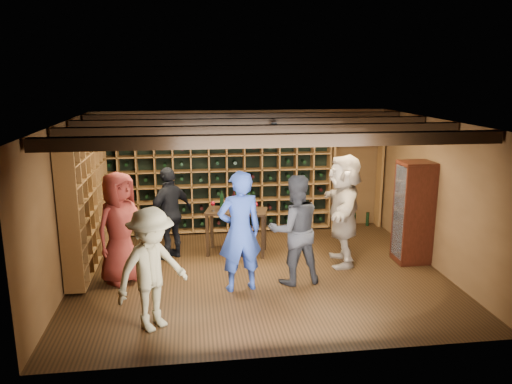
{
  "coord_description": "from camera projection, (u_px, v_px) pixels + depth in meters",
  "views": [
    {
      "loc": [
        -1.07,
        -7.64,
        3.23
      ],
      "look_at": [
        -0.02,
        0.2,
        1.34
      ],
      "focal_mm": 35.0,
      "sensor_mm": 36.0,
      "label": 1
    }
  ],
  "objects": [
    {
      "name": "wine_rack_back",
      "position": [
        218.0,
        178.0,
        10.17
      ],
      "size": [
        4.65,
        0.3,
        2.2
      ],
      "color": "brown",
      "rests_on": "ground"
    },
    {
      "name": "guest_khaki",
      "position": [
        152.0,
        269.0,
        6.32
      ],
      "size": [
        1.19,
        1.13,
        1.62
      ],
      "primitive_type": "imported",
      "rotation": [
        0.0,
        0.0,
        0.69
      ],
      "color": "gray",
      "rests_on": "ground"
    },
    {
      "name": "room_shell",
      "position": [
        259.0,
        127.0,
        7.75
      ],
      "size": [
        6.0,
        6.0,
        6.0
      ],
      "color": "brown",
      "rests_on": "ground"
    },
    {
      "name": "tasting_table",
      "position": [
        236.0,
        215.0,
        9.02
      ],
      "size": [
        1.18,
        0.77,
        1.1
      ],
      "rotation": [
        0.0,
        0.0,
        -0.22
      ],
      "color": "black",
      "rests_on": "ground"
    },
    {
      "name": "man_blue_shirt",
      "position": [
        240.0,
        231.0,
        7.45
      ],
      "size": [
        0.75,
        0.56,
        1.85
      ],
      "primitive_type": "imported",
      "rotation": [
        0.0,
        0.0,
        3.33
      ],
      "color": "navy",
      "rests_on": "ground"
    },
    {
      "name": "guest_red_floral",
      "position": [
        120.0,
        228.0,
        7.74
      ],
      "size": [
        1.0,
        1.02,
        1.78
      ],
      "primitive_type": "imported",
      "rotation": [
        0.0,
        0.0,
        0.82
      ],
      "color": "maroon",
      "rests_on": "ground"
    },
    {
      "name": "ground",
      "position": [
        259.0,
        273.0,
        8.26
      ],
      "size": [
        6.0,
        6.0,
        0.0
      ],
      "primitive_type": "plane",
      "color": "#321D0E",
      "rests_on": "ground"
    },
    {
      "name": "crate_shelf",
      "position": [
        358.0,
        155.0,
        10.44
      ],
      "size": [
        1.2,
        0.32,
        2.07
      ],
      "color": "brown",
      "rests_on": "ground"
    },
    {
      "name": "guest_woman_black",
      "position": [
        170.0,
        213.0,
        8.76
      ],
      "size": [
        0.98,
        0.97,
        1.66
      ],
      "primitive_type": "imported",
      "rotation": [
        0.0,
        0.0,
        3.91
      ],
      "color": "black",
      "rests_on": "ground"
    },
    {
      "name": "wine_rack_left",
      "position": [
        87.0,
        199.0,
        8.42
      ],
      "size": [
        0.3,
        2.65,
        2.2
      ],
      "color": "brown",
      "rests_on": "ground"
    },
    {
      "name": "display_cabinet",
      "position": [
        413.0,
        214.0,
        8.6
      ],
      "size": [
        0.55,
        0.5,
        1.75
      ],
      "color": "#38130B",
      "rests_on": "ground"
    },
    {
      "name": "man_grey_suit",
      "position": [
        294.0,
        230.0,
        7.72
      ],
      "size": [
        0.92,
        0.77,
        1.73
      ],
      "primitive_type": "imported",
      "rotation": [
        0.0,
        0.0,
        3.28
      ],
      "color": "black",
      "rests_on": "ground"
    },
    {
      "name": "guest_beige",
      "position": [
        344.0,
        210.0,
        8.51
      ],
      "size": [
        0.89,
        1.85,
        1.91
      ],
      "primitive_type": "imported",
      "rotation": [
        0.0,
        0.0,
        4.52
      ],
      "color": "gray",
      "rests_on": "ground"
    }
  ]
}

